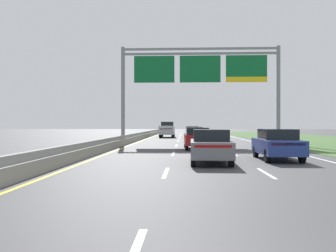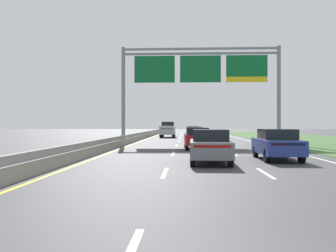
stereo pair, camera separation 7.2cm
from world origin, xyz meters
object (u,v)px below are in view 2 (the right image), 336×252
at_px(car_red_centre_lane_sedan, 197,138).
at_px(car_blue_right_lane_sedan, 277,144).
at_px(car_grey_centre_lane_sedan, 210,146).
at_px(pickup_truck_silver, 168,130).
at_px(car_navy_centre_lane_sedan, 193,132).
at_px(car_white_centre_lane_sedan, 194,134).
at_px(overhead_sign_gantry, 200,74).

height_order(car_red_centre_lane_sedan, car_blue_right_lane_sedan, same).
relative_size(car_red_centre_lane_sedan, car_blue_right_lane_sedan, 1.01).
bearing_deg(car_grey_centre_lane_sedan, car_red_centre_lane_sedan, 2.75).
height_order(pickup_truck_silver, car_red_centre_lane_sedan, pickup_truck_silver).
bearing_deg(car_navy_centre_lane_sedan, car_red_centre_lane_sedan, 179.67).
distance_m(car_grey_centre_lane_sedan, car_red_centre_lane_sedan, 10.07).
xyz_separation_m(car_blue_right_lane_sedan, car_white_centre_lane_sedan, (-3.78, 18.05, 0.00)).
xyz_separation_m(car_white_centre_lane_sedan, car_navy_centre_lane_sedan, (0.09, 12.03, 0.00)).
height_order(pickup_truck_silver, car_grey_centre_lane_sedan, pickup_truck_silver).
height_order(overhead_sign_gantry, pickup_truck_silver, overhead_sign_gantry).
height_order(car_grey_centre_lane_sedan, car_red_centre_lane_sedan, same).
height_order(car_blue_right_lane_sedan, car_white_centre_lane_sedan, same).
relative_size(car_blue_right_lane_sedan, car_navy_centre_lane_sedan, 1.00).
bearing_deg(car_white_centre_lane_sedan, pickup_truck_silver, 11.30).
xyz_separation_m(pickup_truck_silver, car_grey_centre_lane_sedan, (3.68, -35.12, -0.26)).
bearing_deg(pickup_truck_silver, car_white_centre_lane_sedan, -166.84).
distance_m(overhead_sign_gantry, car_blue_right_lane_sedan, 17.44).
height_order(pickup_truck_silver, car_white_centre_lane_sedan, pickup_truck_silver).
distance_m(pickup_truck_silver, car_navy_centre_lane_sedan, 4.78).
distance_m(pickup_truck_silver, car_white_centre_lane_sedan, 15.67).
bearing_deg(car_red_centre_lane_sedan, pickup_truck_silver, 6.24).
bearing_deg(car_white_centre_lane_sedan, car_red_centre_lane_sedan, 178.76).
relative_size(pickup_truck_silver, car_blue_right_lane_sedan, 1.23).
distance_m(car_red_centre_lane_sedan, car_blue_right_lane_sedan, 9.11).
bearing_deg(car_white_centre_lane_sedan, car_navy_centre_lane_sedan, -1.63).
bearing_deg(pickup_truck_silver, car_red_centre_lane_sedan, -171.65).
distance_m(car_white_centre_lane_sedan, car_navy_centre_lane_sedan, 12.03).
bearing_deg(car_navy_centre_lane_sedan, car_blue_right_lane_sedan, -173.08).
bearing_deg(car_red_centre_lane_sedan, car_grey_centre_lane_sedan, -179.82).
bearing_deg(car_blue_right_lane_sedan, pickup_truck_silver, 12.61).
bearing_deg(car_blue_right_lane_sedan, car_grey_centre_lane_sedan, 117.40).
distance_m(car_grey_centre_lane_sedan, car_navy_centre_lane_sedan, 31.85).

